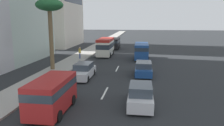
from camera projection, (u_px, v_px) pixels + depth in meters
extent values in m
plane|color=#26282B|center=(123.00, 57.00, 37.22)|extent=(198.00, 198.00, 0.00)
cube|color=#9E9B93|center=(82.00, 56.00, 38.15)|extent=(162.00, 3.36, 0.15)
cube|color=silver|center=(105.00, 93.00, 18.94)|extent=(3.20, 0.16, 0.01)
cube|color=silver|center=(117.00, 69.00, 28.33)|extent=(3.20, 0.16, 0.01)
cube|color=#1E478C|center=(144.00, 70.00, 25.05)|extent=(4.62, 1.82, 0.75)
cube|color=#38424C|center=(144.00, 65.00, 24.69)|extent=(2.54, 1.67, 0.62)
cylinder|color=black|center=(136.00, 69.00, 26.59)|extent=(0.64, 0.22, 0.64)
cylinder|color=black|center=(150.00, 70.00, 26.37)|extent=(0.64, 0.22, 0.64)
cylinder|color=black|center=(136.00, 75.00, 23.81)|extent=(0.64, 0.22, 0.64)
cylinder|color=black|center=(151.00, 75.00, 23.59)|extent=(0.64, 0.22, 0.64)
cube|color=silver|center=(83.00, 73.00, 23.72)|extent=(4.72, 1.79, 0.78)
cube|color=#38424C|center=(84.00, 66.00, 23.81)|extent=(2.59, 1.65, 0.64)
cylinder|color=black|center=(88.00, 79.00, 22.24)|extent=(0.64, 0.22, 0.64)
cylinder|color=black|center=(72.00, 78.00, 22.45)|extent=(0.64, 0.22, 0.64)
cylinder|color=black|center=(94.00, 72.00, 25.08)|extent=(0.64, 0.22, 0.64)
cylinder|color=black|center=(80.00, 72.00, 25.30)|extent=(0.64, 0.22, 0.64)
cube|color=silver|center=(106.00, 48.00, 38.07)|extent=(6.27, 2.17, 2.31)
cube|color=#B2261E|center=(105.00, 40.00, 37.81)|extent=(6.27, 2.17, 0.44)
cube|color=#28333D|center=(106.00, 45.00, 37.99)|extent=(6.28, 2.17, 0.77)
cylinder|color=black|center=(110.00, 55.00, 36.36)|extent=(0.84, 0.26, 0.84)
cylinder|color=black|center=(98.00, 55.00, 36.63)|extent=(0.84, 0.26, 0.84)
cylinder|color=black|center=(113.00, 52.00, 39.89)|extent=(0.84, 0.26, 0.84)
cylinder|color=black|center=(102.00, 52.00, 40.16)|extent=(0.84, 0.26, 0.84)
cube|color=#A51E1E|center=(52.00, 94.00, 14.89)|extent=(4.68, 2.02, 2.12)
cube|color=#2D3842|center=(52.00, 87.00, 14.80)|extent=(4.69, 2.02, 0.51)
cylinder|color=black|center=(59.00, 116.00, 13.57)|extent=(0.72, 0.24, 0.72)
cylinder|color=black|center=(29.00, 114.00, 13.83)|extent=(0.72, 0.24, 0.72)
cylinder|color=black|center=(73.00, 100.00, 16.30)|extent=(0.72, 0.24, 0.72)
cylinder|color=black|center=(48.00, 99.00, 16.56)|extent=(0.72, 0.24, 0.72)
cube|color=silver|center=(141.00, 98.00, 16.14)|extent=(4.29, 1.73, 0.81)
cube|color=#38424C|center=(141.00, 89.00, 15.79)|extent=(2.36, 1.59, 0.66)
cylinder|color=black|center=(130.00, 95.00, 17.59)|extent=(0.64, 0.22, 0.64)
cylinder|color=black|center=(151.00, 95.00, 17.38)|extent=(0.64, 0.22, 0.64)
cylinder|color=black|center=(128.00, 107.00, 15.00)|extent=(0.64, 0.22, 0.64)
cylinder|color=black|center=(152.00, 109.00, 14.79)|extent=(0.64, 0.22, 0.64)
cube|color=black|center=(114.00, 43.00, 47.23)|extent=(5.35, 2.06, 2.04)
cube|color=#2D3842|center=(114.00, 41.00, 47.15)|extent=(5.36, 2.06, 0.49)
cylinder|color=black|center=(118.00, 48.00, 45.71)|extent=(0.72, 0.24, 0.72)
cylinder|color=black|center=(109.00, 48.00, 45.97)|extent=(0.72, 0.24, 0.72)
cylinder|color=black|center=(120.00, 46.00, 48.83)|extent=(0.72, 0.24, 0.72)
cylinder|color=black|center=(111.00, 46.00, 49.09)|extent=(0.72, 0.24, 0.72)
cube|color=#1E478C|center=(142.00, 51.00, 34.78)|extent=(5.34, 2.04, 2.27)
cube|color=#2D3842|center=(142.00, 48.00, 34.68)|extent=(5.35, 2.05, 0.54)
cylinder|color=black|center=(136.00, 55.00, 36.65)|extent=(0.72, 0.24, 0.72)
cylinder|color=black|center=(147.00, 55.00, 36.40)|extent=(0.72, 0.24, 0.72)
cylinder|color=black|center=(135.00, 59.00, 33.54)|extent=(0.72, 0.24, 0.72)
cylinder|color=black|center=(148.00, 59.00, 33.28)|extent=(0.72, 0.24, 0.72)
cylinder|color=navy|center=(80.00, 56.00, 34.60)|extent=(0.14, 0.14, 0.87)
cylinder|color=navy|center=(80.00, 56.00, 34.76)|extent=(0.14, 0.14, 0.87)
cube|color=gold|center=(80.00, 51.00, 34.53)|extent=(0.25, 0.34, 0.69)
sphere|color=tan|center=(80.00, 48.00, 34.44)|extent=(0.24, 0.24, 0.24)
cylinder|color=brown|center=(51.00, 40.00, 26.73)|extent=(0.51, 0.51, 7.22)
ellipsoid|color=#236033|center=(49.00, 5.00, 25.95)|extent=(3.21, 3.21, 1.45)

